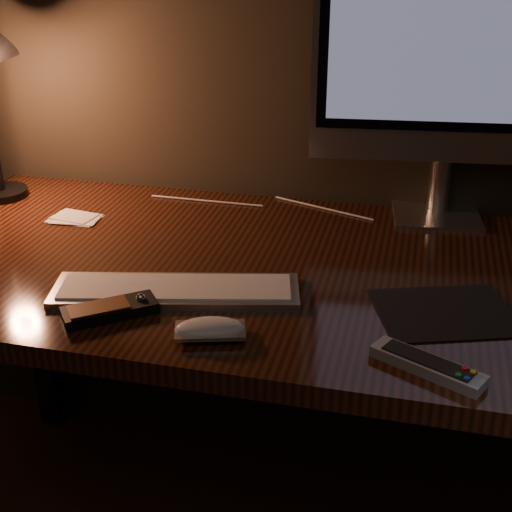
% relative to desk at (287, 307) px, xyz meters
% --- Properties ---
extents(desk, '(1.60, 0.75, 0.75)m').
position_rel_desk_xyz_m(desk, '(0.00, 0.00, 0.00)').
color(desk, '#39190D').
rests_on(desk, ground).
extents(monitor, '(0.58, 0.19, 0.61)m').
position_rel_desk_xyz_m(monitor, '(0.29, 0.26, 0.49)').
color(monitor, silver).
rests_on(monitor, desk).
extents(keyboard, '(0.46, 0.22, 0.02)m').
position_rel_desk_xyz_m(keyboard, '(-0.16, -0.23, 0.14)').
color(keyboard, silver).
rests_on(keyboard, desk).
extents(mousepad, '(0.28, 0.25, 0.00)m').
position_rel_desk_xyz_m(mousepad, '(0.31, -0.18, 0.13)').
color(mousepad, black).
rests_on(mousepad, desk).
extents(mouse, '(0.13, 0.09, 0.02)m').
position_rel_desk_xyz_m(mouse, '(-0.06, -0.35, 0.14)').
color(mouse, white).
rests_on(mouse, desk).
extents(media_remote, '(0.16, 0.14, 0.03)m').
position_rel_desk_xyz_m(media_remote, '(-0.24, -0.32, 0.14)').
color(media_remote, black).
rests_on(media_remote, desk).
extents(tv_remote, '(0.18, 0.12, 0.02)m').
position_rel_desk_xyz_m(tv_remote, '(0.28, -0.37, 0.14)').
color(tv_remote, '#97999D').
rests_on(tv_remote, desk).
extents(papers, '(0.12, 0.08, 0.01)m').
position_rel_desk_xyz_m(papers, '(-0.50, 0.06, 0.13)').
color(papers, white).
rests_on(papers, desk).
extents(cable, '(0.52, 0.12, 0.00)m').
position_rel_desk_xyz_m(cable, '(-0.11, 0.23, 0.13)').
color(cable, white).
rests_on(cable, desk).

